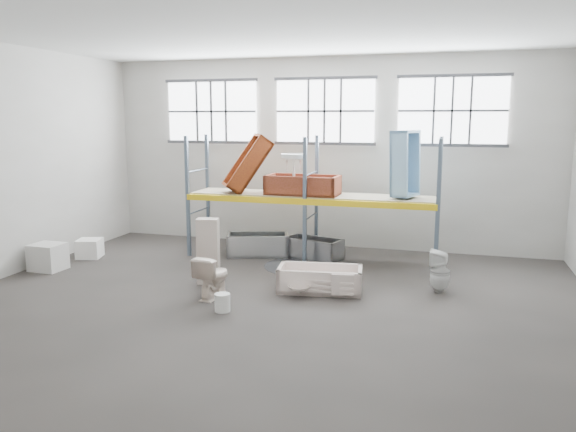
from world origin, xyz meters
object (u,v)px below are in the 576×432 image
at_px(toilet_white, 440,271).
at_px(steel_tub_left, 258,245).
at_px(blue_tub_upright, 405,164).
at_px(carton_near, 48,257).
at_px(toilet_beige, 213,276).
at_px(bucket, 222,303).
at_px(bathtub_beige, 320,279).
at_px(cistern_tall, 208,251).
at_px(steel_tub_right, 314,248).
at_px(rust_tub_flat, 303,185).

xyz_separation_m(toilet_white, steel_tub_left, (-4.47, 1.84, -0.15)).
bearing_deg(blue_tub_upright, carton_near, -160.78).
distance_m(toilet_beige, bucket, 0.90).
relative_size(bathtub_beige, carton_near, 2.36).
distance_m(toilet_beige, cistern_tall, 1.00).
height_order(bucket, carton_near, carton_near).
xyz_separation_m(steel_tub_right, carton_near, (-5.58, -2.74, 0.05)).
bearing_deg(steel_tub_right, toilet_beige, -108.46).
distance_m(rust_tub_flat, carton_near, 6.12).
bearing_deg(toilet_beige, steel_tub_right, -101.54).
relative_size(bathtub_beige, steel_tub_right, 1.21).
distance_m(cistern_tall, carton_near, 3.97).
relative_size(cistern_tall, blue_tub_upright, 0.91).
distance_m(toilet_beige, rust_tub_flat, 3.77).
relative_size(toilet_beige, cistern_tall, 0.61).
bearing_deg(toilet_beige, rust_tub_flat, -98.07).
height_order(bathtub_beige, steel_tub_right, steel_tub_right).
distance_m(cistern_tall, blue_tub_upright, 4.90).
relative_size(bathtub_beige, blue_tub_upright, 1.10).
bearing_deg(cistern_tall, steel_tub_left, 72.73).
bearing_deg(carton_near, bathtub_beige, 1.82).
distance_m(cistern_tall, steel_tub_right, 3.15).
distance_m(bathtub_beige, blue_tub_upright, 3.58).
height_order(rust_tub_flat, blue_tub_upright, blue_tub_upright).
relative_size(steel_tub_left, steel_tub_right, 1.10).
bearing_deg(steel_tub_right, bathtub_beige, -73.80).
height_order(cistern_tall, bucket, cistern_tall).
bearing_deg(toilet_white, bucket, -55.68).
xyz_separation_m(rust_tub_flat, blue_tub_upright, (2.41, 0.08, 0.57)).
height_order(toilet_beige, toilet_white, toilet_white).
distance_m(bathtub_beige, bucket, 2.18).
xyz_separation_m(bucket, carton_near, (-4.91, 1.47, 0.14)).
bearing_deg(toilet_white, steel_tub_left, -109.10).
bearing_deg(carton_near, cistern_tall, 1.18).
distance_m(cistern_tall, toilet_white, 4.73).
distance_m(steel_tub_left, carton_near, 4.91).
distance_m(blue_tub_upright, bucket, 5.50).
bearing_deg(rust_tub_flat, carton_near, -153.83).
bearing_deg(carton_near, bucket, -16.62).
relative_size(cistern_tall, steel_tub_left, 0.91).
height_order(toilet_white, blue_tub_upright, blue_tub_upright).
xyz_separation_m(toilet_beige, steel_tub_left, (-0.26, 3.38, -0.14)).
distance_m(bathtub_beige, rust_tub_flat, 3.05).
bearing_deg(toilet_beige, blue_tub_upright, -126.83).
distance_m(toilet_white, bucket, 4.34).
height_order(steel_tub_left, rust_tub_flat, rust_tub_flat).
height_order(toilet_white, carton_near, toilet_white).
relative_size(bathtub_beige, rust_tub_flat, 0.95).
height_order(toilet_beige, steel_tub_left, toilet_beige).
xyz_separation_m(steel_tub_left, carton_near, (-4.15, -2.61, 0.03)).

